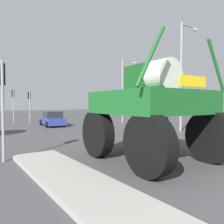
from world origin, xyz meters
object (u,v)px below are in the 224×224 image
(traffic_signal_near_left, at_px, (2,88))
(oversize_sprayer, at_px, (151,110))
(traffic_signal_far_right, at_px, (29,100))
(streetlight_near_right, at_px, (182,71))
(traffic_signal_near_right, at_px, (160,98))
(traffic_signal_far_left, at_px, (13,98))
(streetlight_far_right, at_px, (124,87))
(sedan_ahead, at_px, (52,119))

(traffic_signal_near_left, bearing_deg, oversize_sprayer, -33.11)
(traffic_signal_far_right, xyz_separation_m, streetlight_near_right, (7.90, -15.97, 2.13))
(traffic_signal_near_left, xyz_separation_m, traffic_signal_near_right, (8.99, 0.01, -0.27))
(streetlight_near_right, bearing_deg, oversize_sprayer, -149.85)
(traffic_signal_far_left, bearing_deg, streetlight_far_right, -33.73)
(oversize_sprayer, xyz_separation_m, traffic_signal_near_left, (-4.96, 3.24, 0.84))
(traffic_signal_near_left, distance_m, traffic_signal_far_right, 18.63)
(traffic_signal_far_right, relative_size, streetlight_far_right, 0.51)
(traffic_signal_far_left, xyz_separation_m, streetlight_far_right, (10.65, -7.11, 1.26))
(traffic_signal_near_left, distance_m, traffic_signal_far_left, 18.16)
(traffic_signal_near_left, height_order, streetlight_near_right, streetlight_near_right)
(traffic_signal_near_right, bearing_deg, sedan_ahead, 101.57)
(traffic_signal_far_left, distance_m, streetlight_near_right, 18.79)
(oversize_sprayer, relative_size, sedan_ahead, 1.26)
(oversize_sprayer, distance_m, traffic_signal_near_left, 5.99)
(traffic_signal_near_left, height_order, traffic_signal_far_right, traffic_signal_near_left)
(traffic_signal_far_left, distance_m, traffic_signal_far_right, 1.82)
(traffic_signal_near_left, height_order, streetlight_far_right, streetlight_far_right)
(traffic_signal_near_left, xyz_separation_m, traffic_signal_far_right, (5.69, 17.74, -0.11))
(traffic_signal_far_right, distance_m, streetlight_near_right, 17.94)
(traffic_signal_far_right, distance_m, streetlight_far_right, 11.43)
(traffic_signal_far_right, bearing_deg, streetlight_far_right, -38.83)
(sedan_ahead, height_order, streetlight_near_right, streetlight_near_right)
(oversize_sprayer, distance_m, sedan_ahead, 15.57)
(traffic_signal_far_left, bearing_deg, traffic_signal_far_right, 0.10)
(oversize_sprayer, xyz_separation_m, streetlight_near_right, (8.62, 5.01, 2.86))
(oversize_sprayer, height_order, streetlight_far_right, streetlight_far_right)
(traffic_signal_far_left, xyz_separation_m, streetlight_near_right, (9.71, -15.97, 1.98))
(traffic_signal_far_left, distance_m, streetlight_far_right, 12.87)
(oversize_sprayer, bearing_deg, streetlight_far_right, -32.15)
(traffic_signal_near_right, bearing_deg, traffic_signal_near_left, -179.96)
(oversize_sprayer, distance_m, streetlight_near_right, 10.37)
(oversize_sprayer, bearing_deg, streetlight_near_right, -57.40)
(oversize_sprayer, bearing_deg, traffic_signal_near_left, 59.35)
(traffic_signal_far_left, bearing_deg, oversize_sprayer, -87.04)
(sedan_ahead, distance_m, streetlight_far_right, 8.89)
(traffic_signal_near_right, distance_m, streetlight_far_right, 12.08)
(traffic_signal_near_right, relative_size, streetlight_far_right, 0.48)
(sedan_ahead, xyz_separation_m, streetlight_far_right, (8.04, -1.58, 3.47))
(traffic_signal_near_right, bearing_deg, traffic_signal_far_right, 100.54)
(sedan_ahead, distance_m, streetlight_near_right, 13.29)
(traffic_signal_far_left, relative_size, traffic_signal_far_right, 1.05)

